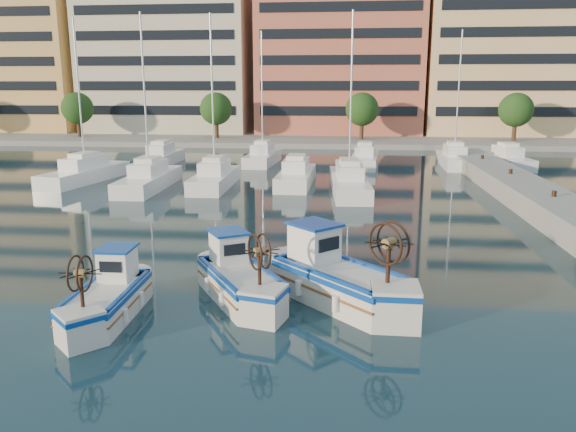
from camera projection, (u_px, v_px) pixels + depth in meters
name	position (u px, v px, depth m)	size (l,w,h in m)	color
ground	(273.00, 312.00, 17.25)	(300.00, 300.00, 0.00)	#193142
waterfront	(400.00, 55.00, 76.93)	(180.00, 40.00, 25.60)	gray
yacht_marina	(286.00, 169.00, 43.98)	(36.21, 22.54, 11.50)	white
fishing_boat_a	(108.00, 295.00, 16.78)	(1.67, 3.91, 2.42)	silver
fishing_boat_b	(239.00, 277.00, 18.22)	(3.52, 4.30, 2.61)	silver
fishing_boat_c	(337.00, 277.00, 17.91)	(4.68, 4.71, 3.05)	silver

